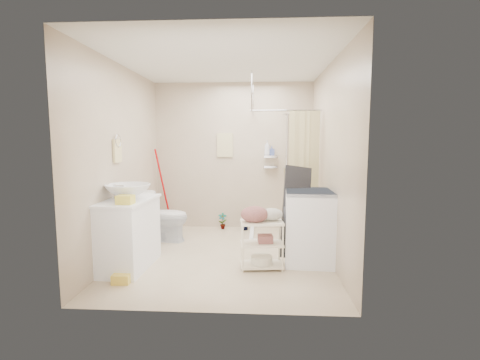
% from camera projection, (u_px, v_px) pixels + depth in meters
% --- Properties ---
extents(floor, '(3.20, 3.20, 0.00)m').
position_uv_depth(floor, '(225.00, 256.00, 4.80)').
color(floor, beige).
rests_on(floor, ground).
extents(ceiling, '(2.80, 3.20, 0.04)m').
position_uv_depth(ceiling, '(224.00, 62.00, 4.51)').
color(ceiling, silver).
rests_on(ceiling, ground).
extents(wall_back, '(2.80, 0.04, 2.60)m').
position_uv_depth(wall_back, '(233.00, 156.00, 6.24)').
color(wall_back, '#BFAC94').
rests_on(wall_back, ground).
extents(wall_front, '(2.80, 0.04, 2.60)m').
position_uv_depth(wall_front, '(206.00, 173.00, 3.07)').
color(wall_front, '#BFAC94').
rests_on(wall_front, ground).
extents(wall_left, '(0.04, 3.20, 2.60)m').
position_uv_depth(wall_left, '(122.00, 161.00, 4.74)').
color(wall_left, '#BFAC94').
rests_on(wall_left, ground).
extents(wall_right, '(0.04, 3.20, 2.60)m').
position_uv_depth(wall_right, '(330.00, 162.00, 4.58)').
color(wall_right, '#BFAC94').
rests_on(wall_right, ground).
extents(vanity, '(0.59, 1.00, 0.86)m').
position_uv_depth(vanity, '(128.00, 233.00, 4.33)').
color(vanity, white).
rests_on(vanity, ground).
extents(sink, '(0.65, 0.65, 0.19)m').
position_uv_depth(sink, '(128.00, 192.00, 4.28)').
color(sink, silver).
rests_on(sink, vanity).
extents(counter_basket, '(0.19, 0.15, 0.10)m').
position_uv_depth(counter_basket, '(125.00, 200.00, 3.96)').
color(counter_basket, '#E3D347').
rests_on(counter_basket, vanity).
extents(floor_basket, '(0.29, 0.23, 0.15)m').
position_uv_depth(floor_basket, '(122.00, 277.00, 3.87)').
color(floor_basket, '#FADA4C').
rests_on(floor_basket, ground).
extents(toilet, '(0.80, 0.51, 0.78)m').
position_uv_depth(toilet, '(164.00, 216.00, 5.49)').
color(toilet, silver).
rests_on(toilet, ground).
extents(mop, '(0.14, 0.14, 1.42)m').
position_uv_depth(mop, '(161.00, 189.00, 6.27)').
color(mop, '#B70206').
rests_on(mop, ground).
extents(potted_plant_a, '(0.16, 0.11, 0.29)m').
position_uv_depth(potted_plant_a, '(222.00, 221.00, 6.23)').
color(potted_plant_a, '#9A4B35').
rests_on(potted_plant_a, ground).
extents(potted_plant_b, '(0.24, 0.23, 0.35)m').
position_uv_depth(potted_plant_b, '(246.00, 220.00, 6.15)').
color(potted_plant_b, brown).
rests_on(potted_plant_b, ground).
extents(hanging_towel, '(0.28, 0.03, 0.42)m').
position_uv_depth(hanging_towel, '(225.00, 145.00, 6.21)').
color(hanging_towel, '#C9BE8E').
rests_on(hanging_towel, wall_back).
extents(towel_ring, '(0.04, 0.22, 0.34)m').
position_uv_depth(towel_ring, '(117.00, 149.00, 4.52)').
color(towel_ring, beige).
rests_on(towel_ring, wall_left).
extents(tp_holder, '(0.08, 0.12, 0.14)m').
position_uv_depth(tp_holder, '(128.00, 203.00, 4.85)').
color(tp_holder, white).
rests_on(tp_holder, wall_left).
extents(shower, '(1.10, 1.10, 2.10)m').
position_uv_depth(shower, '(283.00, 173.00, 5.68)').
color(shower, white).
rests_on(shower, ground).
extents(shampoo_bottle_a, '(0.13, 0.14, 0.26)m').
position_uv_depth(shampoo_bottle_a, '(267.00, 148.00, 6.10)').
color(shampoo_bottle_a, silver).
rests_on(shampoo_bottle_a, shower).
extents(shampoo_bottle_b, '(0.10, 0.10, 0.17)m').
position_uv_depth(shampoo_bottle_b, '(272.00, 151.00, 6.12)').
color(shampoo_bottle_b, '#46579B').
rests_on(shampoo_bottle_b, shower).
extents(washing_machine, '(0.68, 0.70, 0.95)m').
position_uv_depth(washing_machine, '(310.00, 226.00, 4.52)').
color(washing_machine, white).
rests_on(washing_machine, ground).
extents(laundry_rack, '(0.55, 0.35, 0.72)m').
position_uv_depth(laundry_rack, '(262.00, 240.00, 4.30)').
color(laundry_rack, '#F1E6CA').
rests_on(laundry_rack, ground).
extents(ironing_board, '(0.38, 0.17, 1.29)m').
position_uv_depth(ironing_board, '(296.00, 211.00, 4.63)').
color(ironing_board, black).
rests_on(ironing_board, ground).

